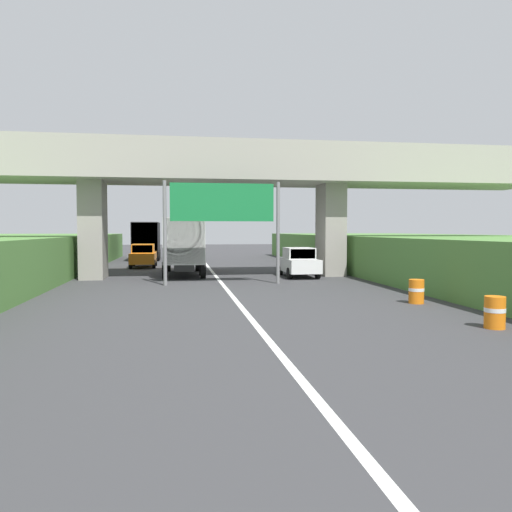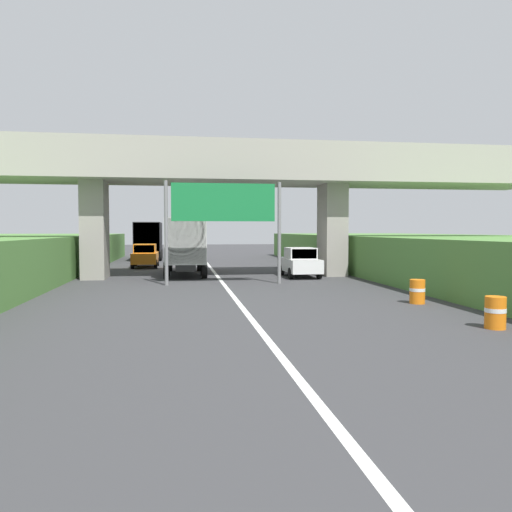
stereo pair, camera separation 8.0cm
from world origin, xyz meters
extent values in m
cube|color=white|center=(0.00, 26.78, 0.00)|extent=(0.20, 93.55, 0.01)
cube|color=#9E998E|center=(0.00, 33.47, 6.04)|extent=(40.00, 4.80, 1.10)
cube|color=#9E998E|center=(0.00, 31.25, 7.14)|extent=(40.00, 0.36, 1.10)
cube|color=#9E998E|center=(0.00, 35.69, 7.14)|extent=(40.00, 0.36, 1.10)
cube|color=gray|center=(-6.94, 33.47, 2.74)|extent=(1.30, 2.20, 5.49)
cube|color=gray|center=(6.94, 33.47, 2.74)|extent=(1.30, 2.20, 5.49)
cylinder|color=slate|center=(-2.85, 29.33, 2.59)|extent=(0.18, 0.18, 5.19)
cylinder|color=slate|center=(2.85, 29.33, 2.59)|extent=(0.18, 0.18, 5.19)
cube|color=#167238|center=(0.00, 29.33, 4.14)|extent=(5.20, 0.12, 1.90)
cube|color=white|center=(0.00, 29.31, 4.14)|extent=(4.89, 0.01, 1.67)
cube|color=black|center=(-5.07, 51.62, 0.66)|extent=(1.10, 7.30, 0.36)
cube|color=black|center=(-5.07, 54.22, 1.89)|extent=(2.10, 2.10, 2.10)
cube|color=#2D3842|center=(-5.07, 55.24, 2.19)|extent=(1.89, 0.06, 0.90)
cube|color=black|center=(-5.07, 50.57, 2.14)|extent=(2.30, 5.20, 2.60)
cube|color=black|center=(-5.07, 47.99, 2.14)|extent=(2.21, 0.04, 2.50)
cylinder|color=black|center=(-6.04, 54.22, 0.48)|extent=(0.30, 0.96, 0.96)
cylinder|color=black|center=(-4.10, 54.22, 0.48)|extent=(0.30, 0.96, 0.96)
cylinder|color=black|center=(-6.14, 49.14, 0.48)|extent=(0.30, 0.96, 0.96)
cylinder|color=black|center=(-4.00, 49.14, 0.48)|extent=(0.30, 0.96, 0.96)
cylinder|color=black|center=(-6.14, 50.83, 0.48)|extent=(0.30, 0.96, 0.96)
cylinder|color=black|center=(-4.00, 50.83, 0.48)|extent=(0.30, 0.96, 0.96)
cube|color=black|center=(-1.89, 35.20, 0.66)|extent=(1.10, 7.30, 0.36)
cube|color=gold|center=(-1.89, 37.80, 1.89)|extent=(2.10, 2.10, 2.10)
cube|color=#2D3842|center=(-1.89, 38.82, 2.19)|extent=(1.89, 0.06, 0.90)
cube|color=#B7B7B2|center=(-1.89, 34.15, 2.14)|extent=(2.30, 5.20, 2.60)
cube|color=gray|center=(-1.89, 31.57, 2.14)|extent=(2.21, 0.04, 2.50)
cylinder|color=black|center=(-2.86, 37.80, 0.48)|extent=(0.30, 0.96, 0.96)
cylinder|color=black|center=(-0.92, 37.80, 0.48)|extent=(0.30, 0.96, 0.96)
cylinder|color=black|center=(-2.96, 32.72, 0.48)|extent=(0.30, 0.96, 0.96)
cylinder|color=black|center=(-0.82, 32.72, 0.48)|extent=(0.30, 0.96, 0.96)
cylinder|color=black|center=(-2.96, 34.41, 0.48)|extent=(0.30, 0.96, 0.96)
cylinder|color=black|center=(-0.82, 34.41, 0.48)|extent=(0.30, 0.96, 0.96)
cube|color=orange|center=(-4.75, 41.83, 0.70)|extent=(1.76, 4.10, 0.76)
cube|color=orange|center=(-4.75, 41.68, 1.40)|extent=(1.56, 1.90, 0.64)
cube|color=#2D3842|center=(-4.75, 40.76, 1.40)|extent=(1.44, 0.06, 0.54)
cylinder|color=black|center=(-5.57, 43.10, 0.32)|extent=(0.22, 0.64, 0.64)
cylinder|color=black|center=(-3.93, 43.10, 0.32)|extent=(0.22, 0.64, 0.64)
cylinder|color=black|center=(-5.57, 40.56, 0.32)|extent=(0.22, 0.64, 0.64)
cylinder|color=black|center=(-3.93, 40.56, 0.32)|extent=(0.22, 0.64, 0.64)
cube|color=silver|center=(4.76, 32.76, 0.70)|extent=(1.76, 4.10, 0.76)
cube|color=silver|center=(4.76, 32.61, 1.40)|extent=(1.56, 1.90, 0.64)
cube|color=#2D3842|center=(4.76, 31.69, 1.40)|extent=(1.44, 0.06, 0.54)
cylinder|color=black|center=(3.94, 34.03, 0.32)|extent=(0.22, 0.64, 0.64)
cylinder|color=black|center=(5.58, 34.03, 0.32)|extent=(0.22, 0.64, 0.64)
cylinder|color=black|center=(3.94, 31.49, 0.32)|extent=(0.22, 0.64, 0.64)
cylinder|color=black|center=(5.58, 31.49, 0.32)|extent=(0.22, 0.64, 0.64)
cylinder|color=orange|center=(6.51, 16.91, 0.45)|extent=(0.56, 0.56, 0.90)
cylinder|color=white|center=(6.51, 16.91, 0.52)|extent=(0.57, 0.57, 0.12)
cylinder|color=orange|center=(6.59, 21.69, 0.45)|extent=(0.56, 0.56, 0.90)
cylinder|color=white|center=(6.59, 21.69, 0.52)|extent=(0.57, 0.57, 0.12)
camera|label=1|loc=(-2.20, 4.34, 2.74)|focal=34.94mm
camera|label=2|loc=(-2.12, 4.33, 2.74)|focal=34.94mm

